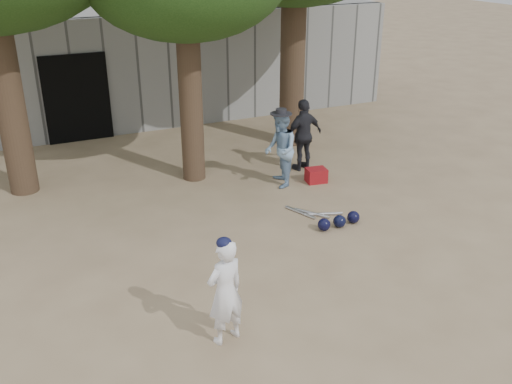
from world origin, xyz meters
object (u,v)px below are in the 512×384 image
spectator_blue (280,150)px  red_bag (316,175)px  boy_player (225,292)px  spectator_dark (304,135)px

spectator_blue → red_bag: size_ratio=3.78×
spectator_blue → red_bag: 1.03m
spectator_blue → red_bag: spectator_blue is taller
boy_player → red_bag: size_ratio=3.47×
spectator_blue → spectator_dark: (0.89, 0.62, 0.01)m
boy_player → spectator_blue: spectator_blue is taller
spectator_blue → spectator_dark: size_ratio=0.99×
boy_player → spectator_dark: 6.16m
spectator_dark → red_bag: size_ratio=3.82×
boy_player → red_bag: boy_player is taller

